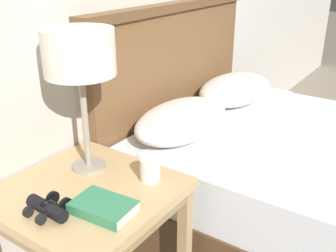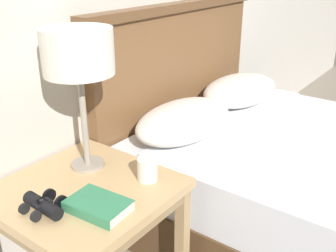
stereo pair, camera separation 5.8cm
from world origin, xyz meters
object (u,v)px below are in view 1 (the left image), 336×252
object	(u,v)px
binoculars_pair	(48,208)
table_lamp	(79,56)
coffee_mug	(151,169)
nightstand	(89,207)
bed	(310,181)
book_on_nightstand	(103,207)

from	to	relation	value
binoculars_pair	table_lamp	bearing A→B (deg)	20.46
coffee_mug	nightstand	bearing A→B (deg)	140.37
bed	coffee_mug	xyz separation A→B (m)	(-0.79, 0.39, 0.31)
nightstand	coffee_mug	size ratio (longest dim) A/B	5.63
nightstand	bed	distance (m)	1.13
table_lamp	book_on_nightstand	world-z (taller)	table_lamp
nightstand	coffee_mug	bearing A→B (deg)	-39.63
table_lamp	nightstand	bearing A→B (deg)	-137.94
nightstand	book_on_nightstand	xyz separation A→B (m)	(-0.07, -0.14, 0.09)
bed	table_lamp	bearing A→B (deg)	142.88
nightstand	binoculars_pair	xyz separation A→B (m)	(-0.18, -0.00, 0.10)
table_lamp	binoculars_pair	size ratio (longest dim) A/B	3.34
table_lamp	book_on_nightstand	size ratio (longest dim) A/B	2.57
table_lamp	coffee_mug	world-z (taller)	table_lamp
book_on_nightstand	nightstand	bearing A→B (deg)	64.07
binoculars_pair	nightstand	bearing A→B (deg)	1.36
nightstand	table_lamp	bearing A→B (deg)	42.06
book_on_nightstand	binoculars_pair	bearing A→B (deg)	127.68
nightstand	table_lamp	xyz separation A→B (m)	(0.12, 0.11, 0.52)
binoculars_pair	coffee_mug	distance (m)	0.38
nightstand	coffee_mug	distance (m)	0.26
nightstand	bed	bearing A→B (deg)	-29.13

